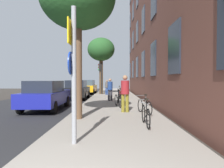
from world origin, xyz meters
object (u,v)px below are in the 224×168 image
(pedestrian_1, at_px, (110,88))
(pedestrian_2, at_px, (107,86))
(bicycle_1, at_px, (145,106))
(car_0, at_px, (46,95))
(sign_post, at_px, (73,67))
(car_1, at_px, (77,89))
(bicycle_5, at_px, (120,92))
(car_2, at_px, (87,87))
(traffic_light, at_px, (100,73))
(bicycle_2, at_px, (118,100))
(bicycle_0, at_px, (146,115))
(pedestrian_0, at_px, (125,91))
(tree_far, at_px, (101,50))
(bicycle_3, at_px, (118,97))
(car_3, at_px, (88,85))
(bicycle_4, at_px, (120,95))

(pedestrian_1, relative_size, pedestrian_2, 1.08)
(bicycle_1, bearing_deg, car_0, 159.42)
(sign_post, height_order, car_1, sign_post)
(sign_post, relative_size, car_1, 0.80)
(bicycle_5, bearing_deg, car_2, 127.62)
(traffic_light, distance_m, bicycle_2, 10.62)
(sign_post, xyz_separation_m, bicycle_0, (2.10, 1.98, -1.52))
(traffic_light, distance_m, car_0, 11.13)
(traffic_light, height_order, car_2, traffic_light)
(bicycle_1, distance_m, pedestrian_0, 1.19)
(traffic_light, bearing_deg, tree_far, 67.40)
(pedestrian_2, bearing_deg, bicycle_0, -82.89)
(bicycle_1, xyz_separation_m, pedestrian_2, (-2.10, 11.74, 0.52))
(bicycle_2, height_order, pedestrian_2, pedestrian_2)
(bicycle_3, height_order, pedestrian_2, pedestrian_2)
(traffic_light, bearing_deg, car_0, -102.42)
(bicycle_1, distance_m, bicycle_3, 4.92)
(bicycle_5, relative_size, pedestrian_0, 0.93)
(bicycle_1, relative_size, car_1, 0.39)
(tree_far, distance_m, pedestrian_2, 4.13)
(car_0, relative_size, car_3, 1.09)
(car_0, bearing_deg, car_2, 86.68)
(traffic_light, distance_m, tree_far, 2.49)
(bicycle_4, height_order, car_2, car_2)
(bicycle_1, bearing_deg, car_2, 107.35)
(bicycle_4, distance_m, bicycle_5, 2.40)
(pedestrian_0, relative_size, car_2, 0.40)
(car_1, bearing_deg, bicycle_3, -42.70)
(tree_far, distance_m, bicycle_5, 5.82)
(bicycle_0, xyz_separation_m, pedestrian_0, (-0.54, 2.86, 0.65))
(car_0, bearing_deg, pedestrian_1, 47.81)
(bicycle_2, relative_size, car_0, 0.38)
(sign_post, distance_m, car_2, 18.86)
(bicycle_3, relative_size, pedestrian_0, 0.88)
(sign_post, distance_m, pedestrian_1, 10.29)
(sign_post, xyz_separation_m, bicycle_4, (1.54, 11.58, -1.54))
(car_2, bearing_deg, bicycle_2, -74.47)
(pedestrian_2, bearing_deg, sign_post, -91.21)
(bicycle_2, bearing_deg, bicycle_3, 88.07)
(bicycle_5, relative_size, car_1, 0.40)
(tree_far, relative_size, bicycle_3, 3.87)
(tree_far, bearing_deg, bicycle_0, -80.98)
(car_1, bearing_deg, bicycle_2, -58.81)
(car_0, bearing_deg, sign_post, -66.41)
(car_1, relative_size, car_3, 1.04)
(pedestrian_0, distance_m, pedestrian_1, 5.44)
(pedestrian_2, height_order, car_3, pedestrian_2)
(bicycle_1, bearing_deg, pedestrian_0, 152.08)
(pedestrian_0, bearing_deg, pedestrian_2, 96.19)
(car_1, height_order, car_3, same)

